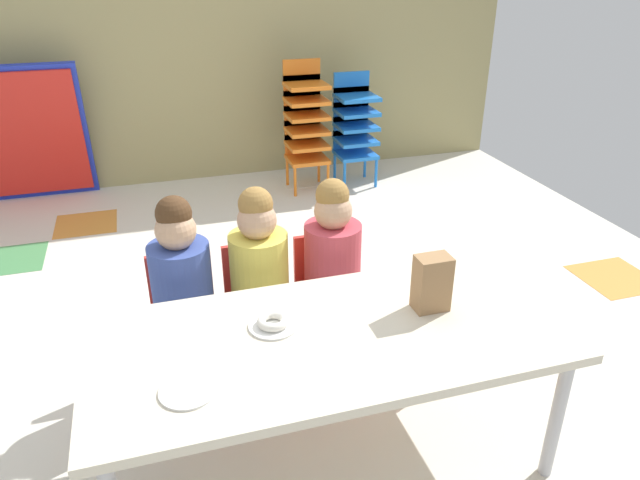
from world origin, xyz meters
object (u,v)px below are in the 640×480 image
object	(u,v)px
craft_table	(329,345)
seated_child_near_camera	(181,277)
seated_child_far_right	(332,255)
folded_activity_table	(26,135)
paper_plate_center_table	(188,391)
donut_powdered_on_plate	(273,321)
kid_chair_blue_stack	(354,123)
kid_chair_orange_stack	(305,120)
seated_child_middle_seat	(259,266)
paper_plate_near_edge	(273,326)
paper_bag_brown	(432,283)

from	to	relation	value
craft_table	seated_child_near_camera	distance (m)	0.78
seated_child_far_right	folded_activity_table	bearing A→B (deg)	121.77
seated_child_near_camera	paper_plate_center_table	distance (m)	0.79
donut_powdered_on_plate	kid_chair_blue_stack	bearing A→B (deg)	64.41
seated_child_far_right	donut_powdered_on_plate	distance (m)	0.65
kid_chair_orange_stack	paper_plate_center_table	size ratio (longest dim) A/B	5.78
donut_powdered_on_plate	kid_chair_orange_stack	bearing A→B (deg)	71.91
seated_child_middle_seat	kid_chair_orange_stack	xyz separation A→B (m)	(0.85, 2.26, 0.02)
seated_child_middle_seat	paper_plate_center_table	size ratio (longest dim) A/B	5.10
seated_child_far_right	paper_plate_center_table	bearing A→B (deg)	-132.82
kid_chair_orange_stack	paper_plate_near_edge	bearing A→B (deg)	-108.09
kid_chair_blue_stack	donut_powdered_on_plate	bearing A→B (deg)	-115.59
craft_table	kid_chair_orange_stack	world-z (taller)	kid_chair_orange_stack
kid_chair_blue_stack	seated_child_middle_seat	bearing A→B (deg)	-119.43
paper_bag_brown	donut_powdered_on_plate	size ratio (longest dim) A/B	1.88
craft_table	folded_activity_table	distance (m)	3.52
kid_chair_orange_stack	paper_plate_center_table	distance (m)	3.29
seated_child_near_camera	seated_child_middle_seat	xyz separation A→B (m)	(0.34, 0.00, 0.00)
seated_child_far_right	paper_plate_near_edge	distance (m)	0.65
folded_activity_table	paper_plate_near_edge	size ratio (longest dim) A/B	6.04
kid_chair_orange_stack	paper_plate_center_table	world-z (taller)	kid_chair_orange_stack
craft_table	paper_bag_brown	size ratio (longest dim) A/B	7.73
paper_bag_brown	paper_plate_near_edge	xyz separation A→B (m)	(-0.60, 0.05, -0.11)
seated_child_far_right	seated_child_middle_seat	bearing A→B (deg)	180.00
craft_table	seated_child_middle_seat	xyz separation A→B (m)	(-0.13, 0.62, 0.02)
craft_table	folded_activity_table	bearing A→B (deg)	113.48
seated_child_middle_seat	kid_chair_blue_stack	size ratio (longest dim) A/B	1.00
kid_chair_blue_stack	folded_activity_table	distance (m)	2.57
seated_child_near_camera	seated_child_far_right	distance (m)	0.68
seated_child_far_right	kid_chair_orange_stack	bearing A→B (deg)	77.21
seated_child_near_camera	folded_activity_table	bearing A→B (deg)	109.71
seated_child_middle_seat	paper_plate_center_table	distance (m)	0.88
paper_bag_brown	paper_plate_center_table	distance (m)	0.96
seated_child_far_right	folded_activity_table	distance (m)	3.07
seated_child_near_camera	folded_activity_table	distance (m)	2.77
kid_chair_blue_stack	paper_plate_center_table	world-z (taller)	kid_chair_blue_stack
kid_chair_orange_stack	paper_plate_near_edge	distance (m)	2.93
seated_child_near_camera	paper_plate_center_table	xyz separation A→B (m)	(-0.05, -0.79, 0.03)
craft_table	donut_powdered_on_plate	bearing A→B (deg)	150.66
donut_powdered_on_plate	paper_plate_center_table	bearing A→B (deg)	-141.17
kid_chair_orange_stack	paper_plate_near_edge	world-z (taller)	kid_chair_orange_stack
seated_child_near_camera	donut_powdered_on_plate	bearing A→B (deg)	-61.12
paper_bag_brown	folded_activity_table	bearing A→B (deg)	119.81
paper_plate_near_edge	donut_powdered_on_plate	size ratio (longest dim) A/B	1.54
seated_child_far_right	kid_chair_orange_stack	world-z (taller)	kid_chair_orange_stack
craft_table	seated_child_far_right	xyz separation A→B (m)	(0.21, 0.62, 0.02)
craft_table	kid_chair_blue_stack	size ratio (longest dim) A/B	1.85
kid_chair_orange_stack	paper_bag_brown	xyz separation A→B (m)	(-0.31, -2.83, 0.11)
folded_activity_table	donut_powdered_on_plate	size ratio (longest dim) A/B	9.30
seated_child_near_camera	kid_chair_orange_stack	bearing A→B (deg)	62.19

